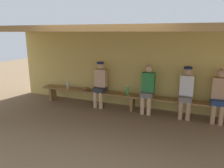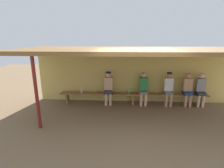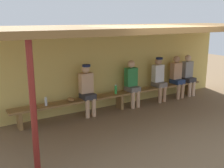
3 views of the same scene
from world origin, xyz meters
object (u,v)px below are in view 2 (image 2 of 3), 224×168
water_bottle_green (129,91)px  water_bottle_blue (82,91)px  player_shirtless_tan (143,87)px  player_middle (188,88)px  player_in_red (169,87)px  player_in_white (201,88)px  support_post (36,94)px  baseball_glove_dark_brown (97,92)px  bench (133,95)px  player_in_blue (108,86)px

water_bottle_green → water_bottle_blue: (-1.97, -0.02, -0.02)m
player_shirtless_tan → player_middle: bearing=0.0°
player_in_red → player_in_white: (1.26, -0.00, -0.02)m
support_post → player_shirtless_tan: bearing=32.0°
water_bottle_green → player_shirtless_tan: bearing=2.5°
player_in_white → baseball_glove_dark_brown: bearing=-179.8°
bench → player_in_red: player_in_red is taller
player_in_red → water_bottle_blue: bearing=-179.2°
bench → player_in_blue: bearing=179.8°
player_shirtless_tan → player_middle: same height
player_in_red → water_bottle_green: player_in_red is taller
bench → water_bottle_blue: (-2.12, -0.05, 0.18)m
player_in_red → player_in_blue: bearing=180.0°
player_in_blue → player_shirtless_tan: bearing=-0.0°
player_middle → baseball_glove_dark_brown: player_middle is taller
player_in_red → player_in_blue: size_ratio=1.00×
bench → water_bottle_green: 0.25m
player_in_white → water_bottle_blue: player_in_white is taller
player_in_red → player_middle: (0.75, -0.00, -0.02)m
player_in_white → player_in_blue: size_ratio=0.99×
bench → player_in_white: 2.70m
player_shirtless_tan → water_bottle_green: (-0.56, -0.02, -0.15)m
player_in_red → player_middle: size_ratio=1.01×
water_bottle_green → player_in_white: bearing=0.5°
player_in_blue → water_bottle_green: (0.86, -0.02, -0.16)m
bench → baseball_glove_dark_brown: 1.47m
baseball_glove_dark_brown → bench: bearing=-87.7°
water_bottle_blue → baseball_glove_dark_brown: 0.65m
support_post → player_in_red: (4.37, 2.10, -0.35)m
player_shirtless_tan → player_in_blue: bearing=180.0°
support_post → player_in_red: support_post is taller
water_bottle_green → baseball_glove_dark_brown: bearing=179.6°
bench → water_bottle_blue: water_bottle_blue is taller
water_bottle_blue → player_in_white: bearing=0.6°
support_post → water_bottle_green: support_post is taller
water_bottle_green → baseball_glove_dark_brown: water_bottle_green is taller
baseball_glove_dark_brown → player_in_white: bearing=-88.0°
baseball_glove_dark_brown → player_shirtless_tan: bearing=-87.7°
support_post → water_bottle_green: size_ratio=8.49×
player_in_red → water_bottle_green: (-1.56, -0.02, -0.16)m
player_in_white → water_bottle_blue: 4.80m
baseball_glove_dark_brown → player_in_blue: bearing=-86.2°
water_bottle_green → bench: bearing=8.2°
player_in_red → water_bottle_blue: (-3.54, -0.05, -0.18)m
player_in_blue → support_post: bearing=-132.8°
baseball_glove_dark_brown → support_post: bearing=146.4°
bench → baseball_glove_dark_brown: (-1.47, -0.01, 0.12)m
player_shirtless_tan → water_bottle_blue: size_ratio=6.04×
player_in_blue → baseball_glove_dark_brown: player_in_blue is taller
support_post → player_shirtless_tan: 3.99m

